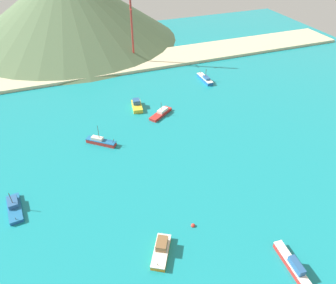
% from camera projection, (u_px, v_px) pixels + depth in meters
% --- Properties ---
extents(ground, '(260.00, 280.00, 0.50)m').
position_uv_depth(ground, '(154.00, 198.00, 79.69)').
color(ground, teal).
extents(fishing_boat_0, '(2.51, 10.30, 5.33)m').
position_uv_depth(fishing_boat_0, '(205.00, 79.00, 131.14)').
color(fishing_boat_0, '#1E5BA8').
rests_on(fishing_boat_0, ground).
extents(fishing_boat_1, '(8.61, 7.58, 6.48)m').
position_uv_depth(fishing_boat_1, '(101.00, 141.00, 96.79)').
color(fishing_boat_1, red).
rests_on(fishing_boat_1, ground).
extents(fishing_boat_2, '(4.40, 8.11, 2.95)m').
position_uv_depth(fishing_boat_2, '(137.00, 105.00, 113.66)').
color(fishing_boat_2, gold).
rests_on(fishing_boat_2, ground).
extents(fishing_boat_3, '(9.62, 7.89, 4.77)m').
position_uv_depth(fishing_boat_3, '(161.00, 113.00, 110.13)').
color(fishing_boat_3, red).
rests_on(fishing_boat_3, ground).
extents(fishing_boat_5, '(6.70, 8.65, 2.74)m').
position_uv_depth(fishing_boat_5, '(161.00, 250.00, 66.47)').
color(fishing_boat_5, orange).
rests_on(fishing_boat_5, ground).
extents(fishing_boat_6, '(2.55, 10.48, 2.81)m').
position_uv_depth(fishing_boat_6, '(292.00, 264.00, 63.73)').
color(fishing_boat_6, red).
rests_on(fishing_boat_6, ground).
extents(fishing_boat_7, '(3.95, 9.70, 5.22)m').
position_uv_depth(fishing_boat_7, '(14.00, 207.00, 76.12)').
color(fishing_boat_7, '#1E5BA8').
rests_on(fishing_boat_7, ground).
extents(buoy_0, '(0.96, 0.96, 0.96)m').
position_uv_depth(buoy_0, '(193.00, 226.00, 72.46)').
color(buoy_0, red).
rests_on(buoy_0, ground).
extents(beach_strip, '(247.00, 20.54, 1.20)m').
position_uv_depth(beach_strip, '(94.00, 68.00, 140.39)').
color(beach_strip, beige).
rests_on(beach_strip, ground).
extents(hill_central, '(108.84, 108.84, 35.05)m').
position_uv_depth(hill_central, '(67.00, 5.00, 160.97)').
color(hill_central, '#56704C').
rests_on(hill_central, ground).
extents(radio_tower, '(3.74, 3.00, 37.45)m').
position_uv_depth(radio_tower, '(131.00, 19.00, 135.17)').
color(radio_tower, '#B7332D').
rests_on(radio_tower, ground).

